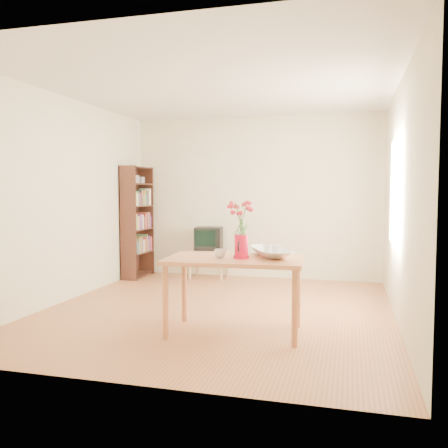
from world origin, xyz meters
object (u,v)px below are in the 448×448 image
(mug, at_px, (220,253))
(television, at_px, (209,238))
(table, at_px, (234,267))
(pitcher, at_px, (241,247))
(bowl, at_px, (271,233))

(mug, height_order, television, mug)
(mug, bearing_deg, television, -71.23)
(table, xyz_separation_m, mug, (-0.14, -0.04, 0.13))
(pitcher, bearing_deg, mug, -169.12)
(television, bearing_deg, bowl, -68.84)
(mug, xyz_separation_m, television, (-0.97, 2.85, -0.15))
(bowl, bearing_deg, mug, -150.54)
(table, distance_m, television, 3.02)
(pitcher, height_order, television, pitcher)
(mug, distance_m, bowl, 0.56)
(pitcher, bearing_deg, table, -179.96)
(table, relative_size, mug, 12.19)
(pitcher, height_order, mug, pitcher)
(pitcher, bearing_deg, television, 112.83)
(bowl, bearing_deg, pitcher, -138.92)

